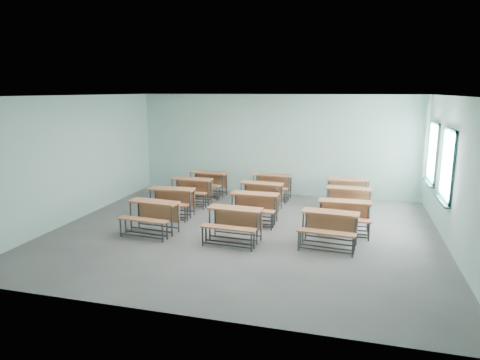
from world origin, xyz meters
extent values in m
cube|color=slate|center=(0.00, 0.00, -0.01)|extent=(9.00, 8.00, 0.02)
cube|color=silver|center=(0.00, 0.00, 3.21)|extent=(9.00, 8.00, 0.02)
cube|color=#AEDACE|center=(0.00, 4.01, 1.60)|extent=(9.00, 0.02, 3.20)
cube|color=#AEDACE|center=(0.00, -4.01, 1.60)|extent=(9.00, 0.02, 3.20)
cube|color=#AEDACE|center=(-4.51, 0.00, 1.60)|extent=(0.02, 8.00, 3.20)
cube|color=#AEDACE|center=(4.51, 0.00, 1.60)|extent=(0.02, 8.00, 3.20)
cube|color=#17413E|center=(4.47, 2.80, 0.93)|extent=(0.06, 1.20, 0.06)
cube|color=#17413E|center=(4.47, 2.80, 2.47)|extent=(0.06, 1.20, 0.06)
cube|color=#17413E|center=(4.47, 2.23, 1.70)|extent=(0.06, 0.06, 1.60)
cube|color=#17413E|center=(4.47, 3.37, 1.70)|extent=(0.06, 0.06, 1.60)
cube|color=#17413E|center=(4.47, 2.80, 1.70)|extent=(0.04, 0.04, 1.48)
cube|color=#17413E|center=(4.47, 2.80, 1.70)|extent=(0.04, 1.08, 0.04)
cube|color=#17413E|center=(4.43, 2.80, 0.87)|extent=(0.14, 1.28, 0.04)
cube|color=white|center=(4.50, 2.80, 1.70)|extent=(0.01, 1.08, 1.48)
cube|color=#17413E|center=(4.47, 0.80, 0.93)|extent=(0.06, 1.20, 0.06)
cube|color=#17413E|center=(4.47, 0.80, 2.47)|extent=(0.06, 1.20, 0.06)
cube|color=#17413E|center=(4.47, 0.23, 1.70)|extent=(0.06, 0.06, 1.60)
cube|color=#17413E|center=(4.47, 1.37, 1.70)|extent=(0.06, 0.06, 1.60)
cube|color=#17413E|center=(4.47, 0.80, 1.70)|extent=(0.04, 0.04, 1.48)
cube|color=#17413E|center=(4.47, 0.80, 1.70)|extent=(0.04, 1.08, 0.04)
cube|color=#17413E|center=(4.43, 0.80, 0.87)|extent=(0.14, 1.28, 0.04)
cube|color=white|center=(4.50, 0.80, 1.70)|extent=(0.01, 1.08, 1.48)
cube|color=#A55F3B|center=(-2.06, -0.55, 0.74)|extent=(1.24, 0.51, 0.04)
cube|color=#A55F3B|center=(-2.05, -0.36, 0.43)|extent=(1.15, 0.12, 0.42)
cylinder|color=#3C3F41|center=(-2.63, -0.66, 0.36)|extent=(0.04, 0.04, 0.72)
cylinder|color=#3C3F41|center=(-1.53, -0.76, 0.36)|extent=(0.04, 0.04, 0.72)
cylinder|color=#3C3F41|center=(-2.60, -0.34, 0.36)|extent=(0.04, 0.04, 0.72)
cylinder|color=#3C3F41|center=(-1.50, -0.44, 0.36)|extent=(0.04, 0.04, 0.72)
cube|color=#3C3F41|center=(-2.08, -0.71, 0.10)|extent=(1.11, 0.13, 0.03)
cube|color=#3C3F41|center=(-2.05, -0.39, 0.10)|extent=(1.11, 0.13, 0.03)
cube|color=#A55F3B|center=(-2.11, -1.03, 0.44)|extent=(1.23, 0.36, 0.04)
cylinder|color=#3C3F41|center=(-2.67, -1.08, 0.21)|extent=(0.04, 0.04, 0.42)
cylinder|color=#3C3F41|center=(-1.56, -1.18, 0.21)|extent=(0.04, 0.04, 0.42)
cylinder|color=#3C3F41|center=(-2.65, -0.89, 0.21)|extent=(0.04, 0.04, 0.42)
cylinder|color=#3C3F41|center=(-1.55, -0.99, 0.21)|extent=(0.04, 0.04, 0.42)
cube|color=#3C3F41|center=(-2.12, -1.13, 0.08)|extent=(1.11, 0.13, 0.03)
cube|color=#3C3F41|center=(-2.10, -0.94, 0.08)|extent=(1.11, 0.13, 0.03)
cube|color=#A55F3B|center=(-0.05, -0.61, 0.74)|extent=(1.23, 0.47, 0.04)
cube|color=#A55F3B|center=(-0.04, -0.42, 0.43)|extent=(1.15, 0.09, 0.42)
cylinder|color=#3C3F41|center=(-0.61, -0.74, 0.36)|extent=(0.04, 0.04, 0.72)
cylinder|color=#3C3F41|center=(0.50, -0.80, 0.36)|extent=(0.04, 0.04, 0.72)
cylinder|color=#3C3F41|center=(-0.59, -0.42, 0.36)|extent=(0.04, 0.04, 0.72)
cylinder|color=#3C3F41|center=(0.52, -0.48, 0.36)|extent=(0.04, 0.04, 0.72)
cube|color=#3C3F41|center=(-0.06, -0.77, 0.10)|extent=(1.11, 0.09, 0.03)
cube|color=#3C3F41|center=(-0.04, -0.45, 0.10)|extent=(1.11, 0.09, 0.03)
cube|color=#A55F3B|center=(-0.07, -1.09, 0.44)|extent=(1.22, 0.32, 0.04)
cylinder|color=#3C3F41|center=(-0.63, -1.16, 0.21)|extent=(0.04, 0.04, 0.42)
cylinder|color=#3C3F41|center=(0.47, -1.22, 0.21)|extent=(0.04, 0.04, 0.42)
cylinder|color=#3C3F41|center=(-0.62, -0.97, 0.21)|extent=(0.04, 0.04, 0.42)
cylinder|color=#3C3F41|center=(0.49, -1.03, 0.21)|extent=(0.04, 0.04, 0.42)
cube|color=#3C3F41|center=(-0.08, -1.19, 0.08)|extent=(1.11, 0.09, 0.03)
cube|color=#3C3F41|center=(-0.07, -1.00, 0.08)|extent=(1.11, 0.09, 0.03)
cube|color=#A55F3B|center=(2.02, -0.37, 0.74)|extent=(1.24, 0.51, 0.04)
cube|color=#A55F3B|center=(2.04, -0.18, 0.43)|extent=(1.15, 0.12, 0.42)
cylinder|color=#3C3F41|center=(1.45, -0.48, 0.36)|extent=(0.04, 0.04, 0.72)
cylinder|color=#3C3F41|center=(2.56, -0.58, 0.36)|extent=(0.04, 0.04, 0.72)
cylinder|color=#3C3F41|center=(1.48, -0.16, 0.36)|extent=(0.04, 0.04, 0.72)
cylinder|color=#3C3F41|center=(2.59, -0.26, 0.36)|extent=(0.04, 0.04, 0.72)
cube|color=#3C3F41|center=(2.01, -0.53, 0.10)|extent=(1.11, 0.13, 0.03)
cube|color=#3C3F41|center=(2.04, -0.21, 0.10)|extent=(1.11, 0.13, 0.03)
cube|color=#A55F3B|center=(1.98, -0.85, 0.44)|extent=(1.23, 0.36, 0.04)
cylinder|color=#3C3F41|center=(1.42, -0.89, 0.21)|extent=(0.04, 0.04, 0.42)
cylinder|color=#3C3F41|center=(2.52, -0.99, 0.21)|extent=(0.04, 0.04, 0.42)
cylinder|color=#3C3F41|center=(1.43, -0.70, 0.21)|extent=(0.04, 0.04, 0.42)
cylinder|color=#3C3F41|center=(2.54, -0.80, 0.21)|extent=(0.04, 0.04, 0.42)
cube|color=#3C3F41|center=(1.97, -0.94, 0.08)|extent=(1.11, 0.13, 0.03)
cube|color=#3C3F41|center=(1.99, -0.75, 0.08)|extent=(1.11, 0.13, 0.03)
cube|color=#A55F3B|center=(-2.21, 0.82, 0.74)|extent=(1.23, 0.47, 0.04)
cube|color=#A55F3B|center=(-2.22, 1.00, 0.43)|extent=(1.15, 0.09, 0.42)
cylinder|color=#3C3F41|center=(-2.76, 0.62, 0.36)|extent=(0.04, 0.04, 0.72)
cylinder|color=#3C3F41|center=(-1.65, 0.69, 0.36)|extent=(0.04, 0.04, 0.72)
cylinder|color=#3C3F41|center=(-2.78, 0.94, 0.36)|extent=(0.04, 0.04, 0.72)
cylinder|color=#3C3F41|center=(-1.67, 1.01, 0.36)|extent=(0.04, 0.04, 0.72)
cube|color=#3C3F41|center=(-2.20, 0.65, 0.10)|extent=(1.11, 0.10, 0.03)
cube|color=#3C3F41|center=(-2.22, 0.98, 0.10)|extent=(1.11, 0.10, 0.03)
cube|color=#A55F3B|center=(-2.18, 0.33, 0.44)|extent=(1.22, 0.32, 0.04)
cylinder|color=#3C3F41|center=(-2.73, 0.20, 0.21)|extent=(0.04, 0.04, 0.42)
cylinder|color=#3C3F41|center=(-1.62, 0.27, 0.21)|extent=(0.04, 0.04, 0.42)
cylinder|color=#3C3F41|center=(-2.74, 0.39, 0.21)|extent=(0.04, 0.04, 0.42)
cylinder|color=#3C3F41|center=(-1.63, 0.46, 0.21)|extent=(0.04, 0.04, 0.42)
cube|color=#3C3F41|center=(-2.18, 0.24, 0.08)|extent=(1.11, 0.10, 0.03)
cube|color=#3C3F41|center=(-2.19, 0.43, 0.08)|extent=(1.11, 0.10, 0.03)
cube|color=#A55F3B|center=(0.06, 0.85, 0.74)|extent=(1.21, 0.40, 0.04)
cube|color=#A55F3B|center=(0.06, 1.04, 0.43)|extent=(1.15, 0.02, 0.42)
cylinder|color=#3C3F41|center=(-0.50, 0.69, 0.36)|extent=(0.04, 0.04, 0.72)
cylinder|color=#3C3F41|center=(0.61, 0.69, 0.36)|extent=(0.04, 0.04, 0.72)
cylinder|color=#3C3F41|center=(-0.50, 1.01, 0.36)|extent=(0.04, 0.04, 0.72)
cylinder|color=#3C3F41|center=(0.61, 1.01, 0.36)|extent=(0.04, 0.04, 0.72)
cube|color=#3C3F41|center=(0.06, 0.69, 0.10)|extent=(1.11, 0.03, 0.03)
cube|color=#3C3F41|center=(0.06, 1.01, 0.10)|extent=(1.11, 0.03, 0.03)
cube|color=#A55F3B|center=(0.06, 0.37, 0.44)|extent=(1.21, 0.25, 0.04)
cylinder|color=#3C3F41|center=(-0.50, 0.27, 0.21)|extent=(0.04, 0.04, 0.42)
cylinder|color=#3C3F41|center=(0.61, 0.27, 0.21)|extent=(0.04, 0.04, 0.42)
cylinder|color=#3C3F41|center=(-0.50, 0.46, 0.21)|extent=(0.04, 0.04, 0.42)
cylinder|color=#3C3F41|center=(0.61, 0.46, 0.21)|extent=(0.04, 0.04, 0.42)
cube|color=#3C3F41|center=(0.06, 0.27, 0.08)|extent=(1.11, 0.03, 0.03)
cube|color=#3C3F41|center=(0.06, 0.46, 0.08)|extent=(1.11, 0.03, 0.03)
cube|color=#A55F3B|center=(2.29, 0.66, 0.74)|extent=(1.22, 0.43, 0.04)
cube|color=#A55F3B|center=(2.29, 0.85, 0.43)|extent=(1.15, 0.04, 0.42)
cylinder|color=#3C3F41|center=(1.74, 0.49, 0.36)|extent=(0.04, 0.04, 0.72)
cylinder|color=#3C3F41|center=(2.85, 0.51, 0.36)|extent=(0.04, 0.04, 0.72)
cylinder|color=#3C3F41|center=(1.73, 0.81, 0.36)|extent=(0.04, 0.04, 0.72)
cylinder|color=#3C3F41|center=(2.84, 0.83, 0.36)|extent=(0.04, 0.04, 0.72)
cube|color=#3C3F41|center=(2.30, 0.50, 0.10)|extent=(1.11, 0.05, 0.03)
cube|color=#3C3F41|center=(2.29, 0.82, 0.10)|extent=(1.11, 0.05, 0.03)
cube|color=#A55F3B|center=(2.30, 0.18, 0.44)|extent=(1.22, 0.28, 0.04)
cylinder|color=#3C3F41|center=(1.75, 0.07, 0.21)|extent=(0.04, 0.04, 0.42)
cylinder|color=#3C3F41|center=(2.86, 0.09, 0.21)|extent=(0.04, 0.04, 0.42)
cylinder|color=#3C3F41|center=(1.75, 0.26, 0.21)|extent=(0.04, 0.04, 0.42)
cylinder|color=#3C3F41|center=(2.86, 0.28, 0.21)|extent=(0.04, 0.04, 0.42)
cube|color=#3C3F41|center=(2.30, 0.08, 0.08)|extent=(1.11, 0.05, 0.03)
cube|color=#3C3F41|center=(2.30, 0.27, 0.08)|extent=(1.11, 0.05, 0.03)
cube|color=#A55F3B|center=(-2.17, 2.15, 0.74)|extent=(1.22, 0.43, 0.04)
cube|color=#A55F3B|center=(-2.17, 2.34, 0.43)|extent=(1.15, 0.04, 0.42)
cylinder|color=#3C3F41|center=(-2.72, 1.98, 0.36)|extent=(0.04, 0.04, 0.72)
cylinder|color=#3C3F41|center=(-1.61, 2.00, 0.36)|extent=(0.04, 0.04, 0.72)
cylinder|color=#3C3F41|center=(-2.73, 2.30, 0.36)|extent=(0.04, 0.04, 0.72)
cylinder|color=#3C3F41|center=(-1.62, 2.32, 0.36)|extent=(0.04, 0.04, 0.72)
cube|color=#3C3F41|center=(-2.17, 1.99, 0.10)|extent=(1.11, 0.05, 0.03)
cube|color=#3C3F41|center=(-2.17, 2.31, 0.10)|extent=(1.11, 0.05, 0.03)
cube|color=#A55F3B|center=(-2.16, 1.67, 0.44)|extent=(1.22, 0.27, 0.04)
cylinder|color=#3C3F41|center=(-2.71, 1.56, 0.21)|extent=(0.04, 0.04, 0.42)
cylinder|color=#3C3F41|center=(-1.60, 1.58, 0.21)|extent=(0.04, 0.04, 0.42)
cylinder|color=#3C3F41|center=(-2.72, 1.75, 0.21)|extent=(0.04, 0.04, 0.42)
cylinder|color=#3C3F41|center=(-1.61, 1.77, 0.21)|extent=(0.04, 0.04, 0.42)
cube|color=#3C3F41|center=(-2.16, 1.57, 0.08)|extent=(1.11, 0.05, 0.03)
cube|color=#3C3F41|center=(-2.16, 1.76, 0.08)|extent=(1.11, 0.05, 0.03)
cube|color=#A55F3B|center=(-0.05, 2.12, 0.74)|extent=(1.24, 0.52, 0.04)
cube|color=#A55F3B|center=(-0.03, 2.31, 0.43)|extent=(1.15, 0.13, 0.42)
cylinder|color=#3C3F41|center=(-0.61, 2.02, 0.36)|extent=(0.04, 0.04, 0.72)
cylinder|color=#3C3F41|center=(0.49, 1.91, 0.36)|extent=(0.04, 0.04, 0.72)
cylinder|color=#3C3F41|center=(-0.58, 2.34, 0.36)|extent=(0.04, 0.04, 0.72)
cylinder|color=#3C3F41|center=(0.52, 2.23, 0.36)|extent=(0.04, 0.04, 0.72)
cube|color=#3C3F41|center=(-0.06, 1.96, 0.10)|extent=(1.11, 0.14, 0.03)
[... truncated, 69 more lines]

